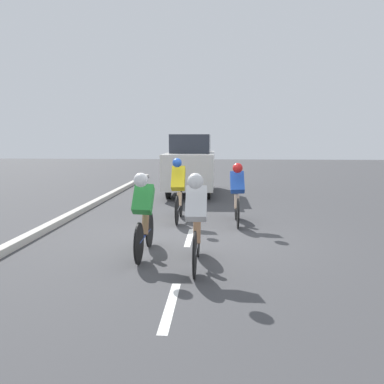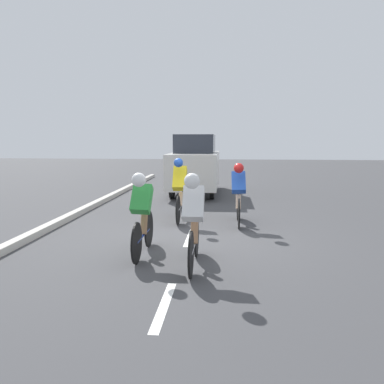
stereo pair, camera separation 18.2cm
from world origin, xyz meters
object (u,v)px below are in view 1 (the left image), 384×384
object	(u,v)px
support_car	(191,164)
cyclist_blue	(237,192)
cyclist_green	(144,212)
cyclist_yellow	(179,189)
cyclist_white	(196,218)

from	to	relation	value
support_car	cyclist_blue	bearing A→B (deg)	105.91
cyclist_green	support_car	world-z (taller)	support_car
cyclist_green	support_car	size ratio (longest dim) A/B	0.41
cyclist_blue	support_car	world-z (taller)	support_car
cyclist_yellow	support_car	world-z (taller)	support_car
cyclist_green	support_car	distance (m)	7.64
cyclist_blue	cyclist_yellow	world-z (taller)	cyclist_yellow
cyclist_blue	cyclist_white	bearing A→B (deg)	75.70
cyclist_blue	cyclist_yellow	distance (m)	1.43
cyclist_blue	support_car	size ratio (longest dim) A/B	0.40
cyclist_green	cyclist_blue	world-z (taller)	cyclist_blue
cyclist_blue	cyclist_white	world-z (taller)	cyclist_white
cyclist_blue	cyclist_yellow	bearing A→B (deg)	-9.59
cyclist_white	cyclist_yellow	xyz separation A→B (m)	(0.62, -3.33, 0.01)
cyclist_white	support_car	bearing A→B (deg)	-85.42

